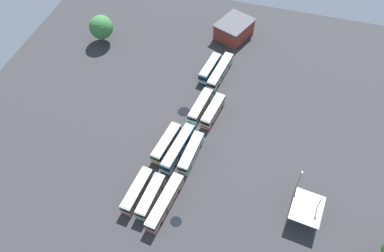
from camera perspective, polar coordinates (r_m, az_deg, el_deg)
name	(u,v)px	position (r m, az deg, el deg)	size (l,w,h in m)	color
ground_plane	(190,131)	(102.38, -0.28, -0.68)	(124.35, 124.35, 0.00)	#333335
bus_row0_slot0	(165,203)	(88.91, -4.05, -11.24)	(14.69, 4.72, 3.58)	silver
bus_row0_slot1	(151,196)	(89.93, -6.13, -10.32)	(11.21, 3.55, 3.58)	silver
bus_row0_slot2	(137,191)	(91.03, -8.14, -9.47)	(11.72, 3.81, 3.58)	silver
bus_row1_slot0	(191,153)	(95.82, -0.15, -3.97)	(11.80, 3.62, 3.58)	silver
bus_row1_slot1	(178,148)	(96.67, -2.08, -3.30)	(14.69, 4.79, 3.58)	teal
bus_row1_slot2	(166,143)	(97.78, -3.84, -2.53)	(11.97, 4.40, 3.58)	silver
bus_row2_slot0	(213,111)	(104.47, 3.13, 2.25)	(11.25, 4.32, 3.58)	silver
bus_row2_slot1	(200,106)	(105.49, 1.26, 2.97)	(11.69, 4.16, 3.58)	silver
bus_row3_slot1	(220,72)	(115.36, 4.19, 8.04)	(14.68, 4.69, 3.58)	silver
bus_row3_slot2	(210,68)	(116.28, 2.66, 8.56)	(11.48, 4.27, 3.58)	teal
depot_building	(234,29)	(129.73, 6.24, 14.06)	(14.30, 12.90, 5.59)	maroon
maintenance_shelter	(307,208)	(89.73, 16.69, -11.54)	(9.03, 7.64, 3.85)	slate
lamp_post_near_entrance	(318,205)	(89.84, 18.15, -11.11)	(0.56, 0.28, 7.99)	slate
lamp_post_far_corner	(298,181)	(91.31, 15.49, -7.88)	(0.56, 0.28, 8.70)	slate
tree_north_edge	(101,27)	(128.77, -13.30, 14.07)	(7.52, 7.52, 9.20)	brown
puddle_centre_drain	(176,222)	(88.81, -2.38, -13.97)	(2.61, 2.61, 0.01)	black
puddle_near_shelter	(184,112)	(106.61, -1.19, 2.11)	(3.46, 3.46, 0.01)	black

